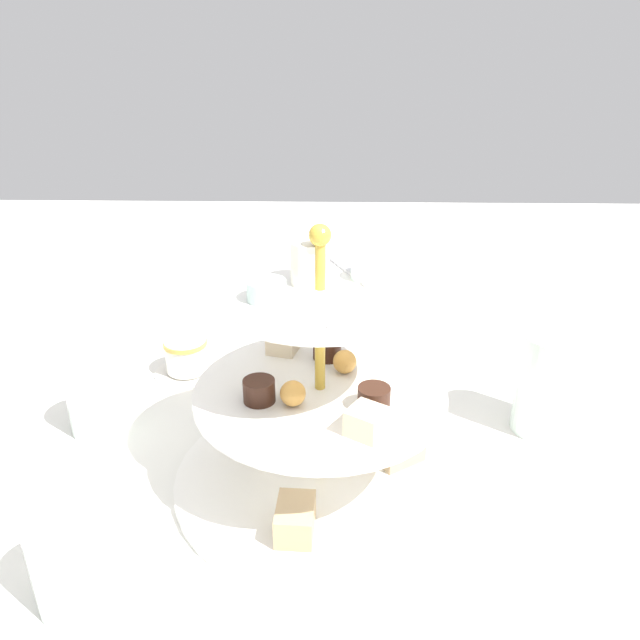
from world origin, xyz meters
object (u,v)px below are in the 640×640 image
(tiered_serving_stand, at_px, (320,411))
(teacup_with_saucer, at_px, (187,358))
(water_glass_tall_right, at_px, (547,384))
(water_glass_short_left, at_px, (96,399))
(water_glass_mid_back, at_px, (70,559))
(butter_knife_right, at_px, (346,340))

(tiered_serving_stand, bearing_deg, teacup_with_saucer, 40.39)
(water_glass_tall_right, xyz_separation_m, water_glass_short_left, (-0.01, 0.52, -0.02))
(water_glass_tall_right, height_order, teacup_with_saucer, water_glass_tall_right)
(water_glass_tall_right, xyz_separation_m, water_glass_mid_back, (-0.26, 0.45, -0.01))
(butter_knife_right, bearing_deg, tiered_serving_stand, 99.13)
(tiered_serving_stand, relative_size, teacup_with_saucer, 3.32)
(water_glass_tall_right, bearing_deg, butter_knife_right, 45.25)
(water_glass_tall_right, relative_size, butter_knife_right, 0.72)
(tiered_serving_stand, bearing_deg, butter_knife_right, -5.53)
(water_glass_short_left, bearing_deg, tiered_serving_stand, -108.54)
(water_glass_short_left, bearing_deg, butter_knife_right, -51.14)
(water_glass_tall_right, height_order, butter_knife_right, water_glass_tall_right)
(water_glass_short_left, height_order, teacup_with_saucer, water_glass_short_left)
(water_glass_mid_back, bearing_deg, butter_knife_right, -25.19)
(water_glass_short_left, xyz_separation_m, butter_knife_right, (0.24, -0.29, -0.04))
(butter_knife_right, height_order, water_glass_mid_back, water_glass_mid_back)
(butter_knife_right, bearing_deg, water_glass_mid_back, 79.48)
(water_glass_tall_right, bearing_deg, teacup_with_saucer, 74.87)
(water_glass_short_left, distance_m, water_glass_mid_back, 0.25)
(water_glass_tall_right, distance_m, water_glass_short_left, 0.52)
(tiered_serving_stand, bearing_deg, water_glass_short_left, 71.46)
(water_glass_short_left, xyz_separation_m, water_glass_mid_back, (-0.24, -0.07, 0.01))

